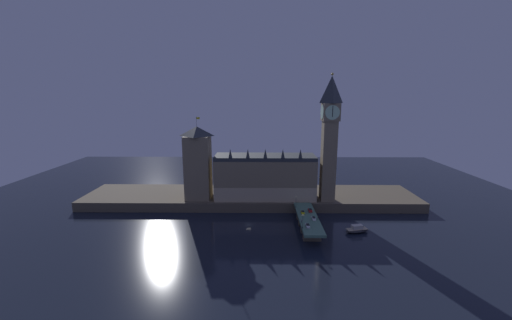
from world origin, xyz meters
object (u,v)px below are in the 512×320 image
pedestrian_mid_walk (318,218)px  boat_downstream (357,230)px  car_northbound_lead (303,212)px  car_northbound_trail (308,226)px  car_southbound_trail (310,210)px  street_lamp_far (296,200)px  pedestrian_near_rail (302,221)px  car_southbound_lead (314,218)px  street_lamp_near (303,219)px  clock_tower (330,135)px  victoria_tower (198,163)px

pedestrian_mid_walk → boat_downstream: pedestrian_mid_walk is taller
car_northbound_lead → car_northbound_trail: size_ratio=0.85×
car_southbound_trail → street_lamp_far: (-7.26, 6.69, 3.61)m
pedestrian_near_rail → boat_downstream: size_ratio=0.14×
car_southbound_lead → pedestrian_mid_walk: 2.33m
car_southbound_lead → street_lamp_near: street_lamp_near is taller
car_southbound_trail → car_southbound_lead: bearing=-90.0°
clock_tower → car_southbound_lead: (-14.04, -34.81, -39.94)m
victoria_tower → street_lamp_far: 66.06m
car_southbound_lead → street_lamp_near: 13.42m
clock_tower → victoria_tower: 83.83m
car_southbound_trail → pedestrian_near_rail: size_ratio=2.40×
clock_tower → car_southbound_trail: 48.04m
car_southbound_lead → street_lamp_far: bearing=111.1°
car_northbound_trail → pedestrian_mid_walk: size_ratio=2.63×
car_northbound_lead → pedestrian_mid_walk: 11.06m
street_lamp_near → street_lamp_far: (-0.00, 29.44, -0.18)m
pedestrian_near_rail → street_lamp_near: 7.54m
pedestrian_near_rail → boat_downstream: 30.63m
pedestrian_near_rail → street_lamp_far: street_lamp_far is taller
victoria_tower → car_southbound_trail: victoria_tower is taller
boat_downstream → victoria_tower: bearing=156.8°
clock_tower → boat_downstream: 58.64m
pedestrian_near_rail → street_lamp_far: (-0.40, 22.78, 3.33)m
car_northbound_lead → pedestrian_near_rail: size_ratio=2.11×
victoria_tower → car_southbound_lead: bearing=-29.5°
car_southbound_trail → clock_tower: bearing=58.3°
clock_tower → victoria_tower: (-81.75, 3.52, -18.23)m
car_northbound_lead → boat_downstream: bearing=-19.2°
car_northbound_trail → boat_downstream: car_northbound_trail is taller
victoria_tower → clock_tower: bearing=-2.5°
street_lamp_near → pedestrian_mid_walk: bearing=49.1°
clock_tower → street_lamp_far: size_ratio=11.31×
car_southbound_lead → pedestrian_mid_walk: size_ratio=2.44×
car_northbound_trail → street_lamp_near: 4.83m
street_lamp_near → victoria_tower: bearing=141.0°
victoria_tower → street_lamp_far: bearing=-17.9°
street_lamp_far → boat_downstream: size_ratio=0.52×
clock_tower → car_southbound_trail: clock_tower is taller
car_southbound_trail → street_lamp_near: (-7.26, -22.75, 3.79)m
street_lamp_near → boat_downstream: size_ratio=0.54×
car_southbound_lead → boat_downstream: bearing=-1.2°
pedestrian_near_rail → pedestrian_mid_walk: pedestrian_near_rail is taller
car_southbound_lead → boat_downstream: (22.91, -0.50, -6.04)m
street_lamp_near → street_lamp_far: size_ratio=1.04×
pedestrian_mid_walk → street_lamp_far: (-9.54, 18.42, 3.39)m
car_southbound_lead → pedestrian_mid_walk: bearing=9.7°
victoria_tower → car_southbound_lead: size_ratio=12.30×
car_southbound_lead → car_southbound_trail: size_ratio=0.96×
clock_tower → car_northbound_trail: clock_tower is taller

